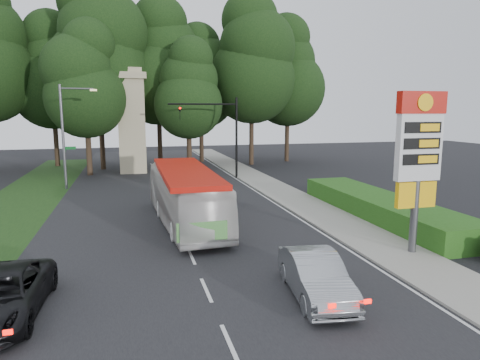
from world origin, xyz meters
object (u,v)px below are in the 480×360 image
object	(u,v)px
gas_station_pylon	(419,151)
transit_bus	(186,197)
monument	(132,120)
streetlight_signs	(66,132)
traffic_signal_mast	(222,126)
sedan_silver	(315,276)
suv_charcoal	(1,295)

from	to	relation	value
gas_station_pylon	transit_bus	distance (m)	11.74
monument	streetlight_signs	bearing A→B (deg)	-121.97
traffic_signal_mast	streetlight_signs	size ratio (longest dim) A/B	0.90
traffic_signal_mast	transit_bus	xyz separation A→B (m)	(-5.21, -14.74, -3.17)
monument	sedan_silver	bearing A→B (deg)	-80.10
streetlight_signs	sedan_silver	bearing A→B (deg)	-65.62
streetlight_signs	sedan_silver	xyz separation A→B (m)	(10.38, -22.90, -3.70)
gas_station_pylon	traffic_signal_mast	xyz separation A→B (m)	(-3.52, 22.00, 0.22)
monument	transit_bus	world-z (taller)	monument
gas_station_pylon	sedan_silver	distance (m)	7.47
gas_station_pylon	sedan_silver	xyz separation A→B (m)	(-5.81, -2.89, -3.71)
sedan_silver	traffic_signal_mast	bearing A→B (deg)	91.76
monument	transit_bus	distance (m)	21.19
suv_charcoal	streetlight_signs	bearing A→B (deg)	94.83
streetlight_signs	transit_bus	bearing A→B (deg)	-59.67
traffic_signal_mast	streetlight_signs	distance (m)	12.83
sedan_silver	suv_charcoal	bearing A→B (deg)	-179.26
suv_charcoal	monument	bearing A→B (deg)	84.75
monument	traffic_signal_mast	bearing A→B (deg)	-38.00
streetlight_signs	transit_bus	xyz separation A→B (m)	(7.46, -12.75, -2.94)
traffic_signal_mast	suv_charcoal	size ratio (longest dim) A/B	1.43
gas_station_pylon	streetlight_signs	distance (m)	25.74
streetlight_signs	monument	distance (m)	9.44
traffic_signal_mast	sedan_silver	world-z (taller)	traffic_signal_mast
traffic_signal_mast	streetlight_signs	xyz separation A→B (m)	(-12.67, -1.99, -0.23)
gas_station_pylon	traffic_signal_mast	distance (m)	22.29
monument	sedan_silver	xyz separation A→B (m)	(5.39, -30.89, -4.37)
gas_station_pylon	sedan_silver	bearing A→B (deg)	-153.59
streetlight_signs	suv_charcoal	distance (m)	22.18
traffic_signal_mast	gas_station_pylon	bearing A→B (deg)	-80.91
transit_bus	suv_charcoal	size ratio (longest dim) A/B	2.15
traffic_signal_mast	streetlight_signs	world-z (taller)	streetlight_signs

